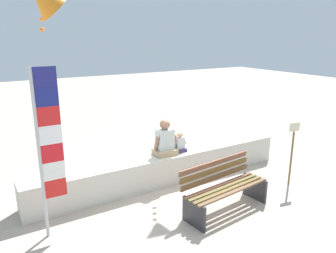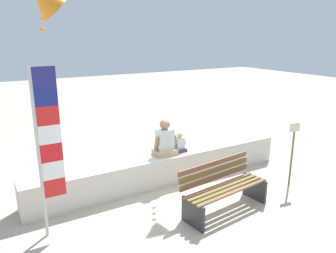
{
  "view_description": "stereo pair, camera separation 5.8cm",
  "coord_description": "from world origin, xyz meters",
  "views": [
    {
      "loc": [
        -3.28,
        -4.77,
        3.06
      ],
      "look_at": [
        0.1,
        0.88,
        1.22
      ],
      "focal_mm": 35.07,
      "sensor_mm": 36.0,
      "label": 1
    },
    {
      "loc": [
        -3.23,
        -4.8,
        3.06
      ],
      "look_at": [
        0.1,
        0.88,
        1.22
      ],
      "focal_mm": 35.07,
      "sensor_mm": 36.0,
      "label": 2
    }
  ],
  "objects": [
    {
      "name": "person_adult",
      "position": [
        0.01,
        0.86,
        0.92
      ],
      "size": [
        0.5,
        0.37,
        0.77
      ],
      "color": "tan",
      "rests_on": "seawall_ledge"
    },
    {
      "name": "sign_post",
      "position": [
        2.19,
        -0.61,
        0.8
      ],
      "size": [
        0.24,
        0.06,
        1.36
      ],
      "color": "brown",
      "rests_on": "ground"
    },
    {
      "name": "park_bench",
      "position": [
        0.33,
        -0.68,
        0.42
      ],
      "size": [
        1.75,
        0.8,
        0.88
      ],
      "color": "brown",
      "rests_on": "ground"
    },
    {
      "name": "seawall_ledge",
      "position": [
        0.0,
        0.88,
        0.31
      ],
      "size": [
        5.79,
        0.59,
        0.62
      ],
      "primitive_type": "cube",
      "color": "beige",
      "rests_on": "ground"
    },
    {
      "name": "flag_banner",
      "position": [
        -2.46,
        0.09,
        1.52
      ],
      "size": [
        0.37,
        0.05,
        2.64
      ],
      "color": "#B7B7BC",
      "rests_on": "ground"
    },
    {
      "name": "person_child",
      "position": [
        0.39,
        0.86,
        0.8
      ],
      "size": [
        0.29,
        0.21,
        0.45
      ],
      "color": "#382F50",
      "rests_on": "seawall_ledge"
    },
    {
      "name": "ground_plane",
      "position": [
        0.0,
        0.0,
        0.0
      ],
      "size": [
        40.0,
        40.0,
        0.0
      ],
      "primitive_type": "plane",
      "color": "#BAA794"
    }
  ]
}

